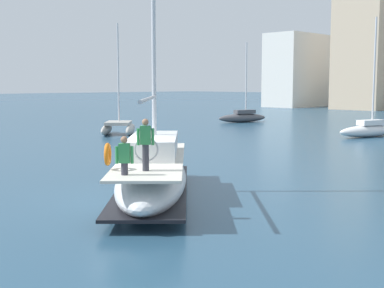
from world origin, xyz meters
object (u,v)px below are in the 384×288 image
object	(u,v)px
main_sailboat	(153,173)
moored_ketch_distant	(119,127)
moored_sloop_far	(243,117)
moored_sloop_near	(368,129)

from	to	relation	value
main_sailboat	moored_ketch_distant	distance (m)	24.33
main_sailboat	moored_sloop_far	world-z (taller)	main_sailboat
moored_sloop_near	moored_ketch_distant	world-z (taller)	moored_sloop_near
main_sailboat	moored_sloop_near	world-z (taller)	main_sailboat
moored_sloop_far	moored_sloop_near	bearing A→B (deg)	-17.36
main_sailboat	moored_ketch_distant	size ratio (longest dim) A/B	1.46
main_sailboat	moored_ketch_distant	xyz separation A→B (m)	(-20.10, 13.70, -0.28)
moored_sloop_near	moored_ketch_distant	distance (m)	19.75
main_sailboat	moored_sloop_near	distance (m)	26.55
moored_sloop_near	main_sailboat	bearing A→B (deg)	-79.71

